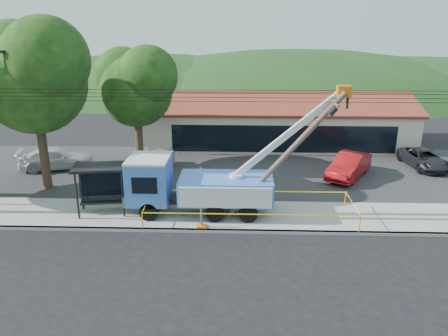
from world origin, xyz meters
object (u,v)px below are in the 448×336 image
Objects in this scene: car_dark at (422,168)px; car_red at (348,178)px; car_silver at (159,172)px; bus_shelter at (101,177)px; leaning_pole at (289,151)px; car_white at (58,170)px; utility_truck at (196,184)px.

car_red is at bearing -165.41° from car_dark.
car_red is at bearing -0.04° from car_silver.
bus_shelter is at bearing -99.87° from car_silver.
leaning_pole is at bearing -12.08° from bus_shelter.
car_red is at bearing 54.65° from leaning_pole.
bus_shelter is 16.72m from car_red.
car_white is at bearing 152.82° from leaning_pole.
bus_shelter is (-10.23, 0.55, -1.76)m from leaning_pole.
leaning_pole reaches higher than car_silver.
car_dark is (27.07, 1.25, 0.00)m from car_white.
leaning_pole is 15.09m from car_dark.
leaning_pole reaches higher than bus_shelter.
bus_shelter reaches higher than car_dark.
bus_shelter is at bearing 176.90° from leaning_pole.
car_silver is 0.91× the size of car_dark.
car_red reaches higher than car_white.
bus_shelter is (-5.26, -0.05, 0.36)m from utility_truck.
leaning_pole is 1.61× the size of car_silver.
car_dark is at bearing 8.17° from car_silver.
car_white is at bearing -151.68° from car_red.
car_white is at bearing -177.99° from car_silver.
leaning_pole reaches higher than car_white.
bus_shelter is 7.94m from car_silver.
utility_truck reaches higher than car_silver.
car_red is at bearing 32.93° from utility_truck.
leaning_pole reaches higher than car_dark.
car_dark is (19.50, 1.49, 0.00)m from car_silver.
bus_shelter is 0.59× the size of car_white.
car_dark is (21.31, 8.91, -2.18)m from bus_shelter.
car_white is (-7.58, 0.24, 0.00)m from car_silver.
car_silver is at bearing -106.90° from car_white.
car_red is 21.05m from car_white.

